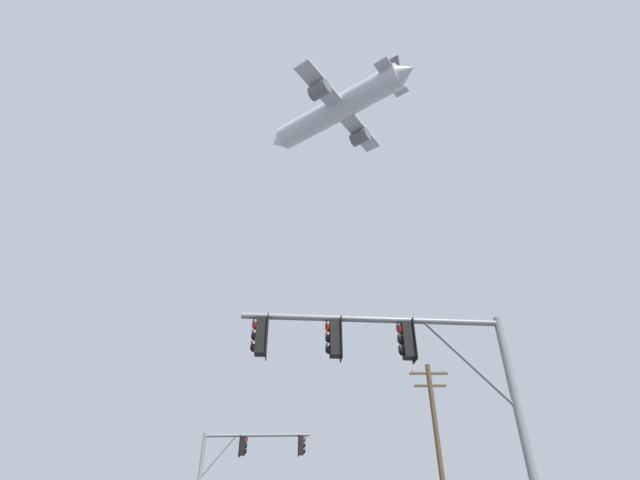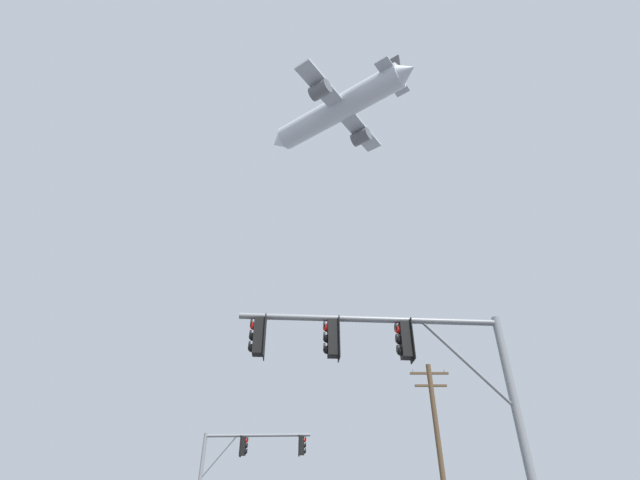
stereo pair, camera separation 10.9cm
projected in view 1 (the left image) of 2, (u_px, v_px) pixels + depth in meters
The scene contains 4 objects.
signal_pole_near at pixel (405, 371), 10.69m from camera, with size 6.62×0.74×6.38m.
signal_pole_far at pixel (238, 465), 23.54m from camera, with size 5.79×0.63×6.29m.
utility_pole at pixel (439, 453), 23.61m from camera, with size 2.20×0.28×9.91m.
airplane at pixel (337, 110), 55.84m from camera, with size 18.53×14.76×5.73m.
Camera 1 is at (0.54, -4.34, 1.73)m, focal length 25.32 mm.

